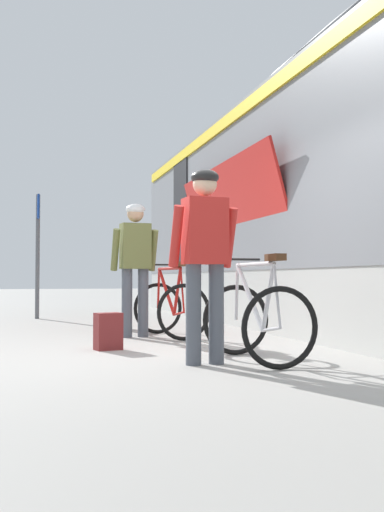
% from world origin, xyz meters
% --- Properties ---
extents(ground_plane, '(80.00, 80.00, 0.00)m').
position_xyz_m(ground_plane, '(0.00, 0.00, 0.00)').
color(ground_plane, '#A09E99').
extents(cyclist_near_in_olive, '(0.63, 0.34, 1.76)m').
position_xyz_m(cyclist_near_in_olive, '(-0.08, 2.15, 1.05)').
color(cyclist_near_in_olive, '#4C515B').
rests_on(cyclist_near_in_olive, ground).
extents(cyclist_far_in_red, '(0.63, 0.33, 1.76)m').
position_xyz_m(cyclist_far_in_red, '(0.08, -0.48, 1.05)').
color(cyclist_far_in_red, '#4C515B').
rests_on(cyclist_far_in_red, ground).
extents(bicycle_near_red, '(0.82, 1.14, 0.99)m').
position_xyz_m(bicycle_near_red, '(0.37, 2.02, 0.40)').
color(bicycle_near_red, black).
rests_on(bicycle_near_red, ground).
extents(bicycle_far_silver, '(0.74, 1.09, 0.99)m').
position_xyz_m(bicycle_far_silver, '(0.59, -0.46, 0.40)').
color(bicycle_far_silver, black).
rests_on(bicycle_far_silver, ground).
extents(backpack_on_platform, '(0.31, 0.24, 0.40)m').
position_xyz_m(backpack_on_platform, '(-0.61, 0.84, 0.20)').
color(backpack_on_platform, maroon).
rests_on(backpack_on_platform, ground).
extents(platform_sign_post, '(0.08, 0.70, 2.40)m').
position_xyz_m(platform_sign_post, '(-1.24, 6.23, 1.62)').
color(platform_sign_post, '#595B60').
rests_on(platform_sign_post, ground).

